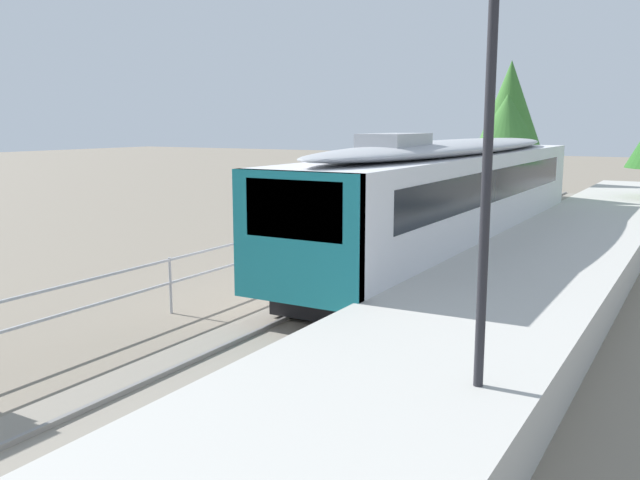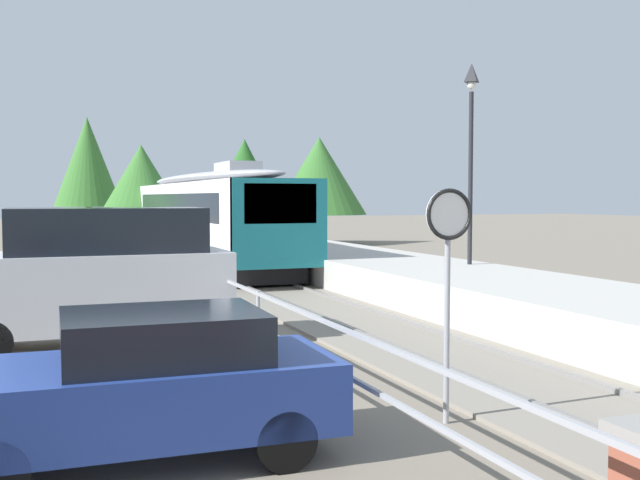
# 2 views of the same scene
# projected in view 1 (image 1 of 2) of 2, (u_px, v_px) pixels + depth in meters

# --- Properties ---
(ground_plane) EXTENTS (160.00, 160.00, 0.00)m
(ground_plane) POSITION_uv_depth(u_px,v_px,m) (211.00, 305.00, 15.57)
(ground_plane) COLOR slate
(track_rails) EXTENTS (3.20, 60.00, 0.14)m
(track_rails) POSITION_uv_depth(u_px,v_px,m) (324.00, 322.00, 14.08)
(track_rails) COLOR gray
(track_rails) RESTS_ON ground
(commuter_train) EXTENTS (2.82, 18.44, 3.74)m
(commuter_train) POSITION_uv_depth(u_px,v_px,m) (454.00, 190.00, 20.47)
(commuter_train) COLOR silver
(commuter_train) RESTS_ON track_rails
(station_platform) EXTENTS (3.90, 60.00, 0.90)m
(station_platform) POSITION_uv_depth(u_px,v_px,m) (478.00, 326.00, 12.40)
(station_platform) COLOR #B7B5AD
(station_platform) RESTS_ON ground
(platform_lamp_mid_platform) EXTENTS (0.34, 0.34, 5.35)m
(platform_lamp_mid_platform) POSITION_uv_depth(u_px,v_px,m) (491.00, 79.00, 7.78)
(platform_lamp_mid_platform) COLOR #232328
(platform_lamp_mid_platform) RESTS_ON station_platform
(tree_distant_left) EXTENTS (4.42, 4.42, 5.38)m
(tree_distant_left) POSITION_uv_depth(u_px,v_px,m) (506.00, 138.00, 29.28)
(tree_distant_left) COLOR brown
(tree_distant_left) RESTS_ON ground
(tree_distant_centre) EXTENTS (3.95, 3.95, 7.50)m
(tree_distant_centre) POSITION_uv_depth(u_px,v_px,m) (510.00, 111.00, 36.90)
(tree_distant_centre) COLOR brown
(tree_distant_centre) RESTS_ON ground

